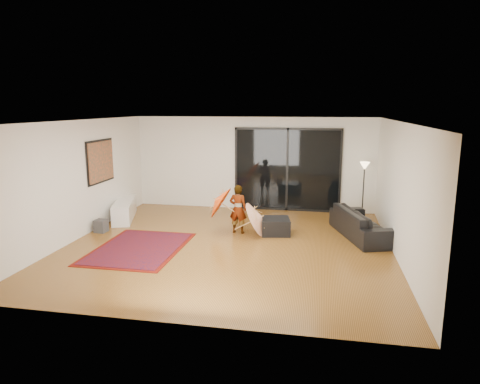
% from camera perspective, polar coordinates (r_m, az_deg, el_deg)
% --- Properties ---
extents(floor, '(7.00, 7.00, 0.00)m').
position_cam_1_polar(floor, '(9.48, -1.60, -7.12)').
color(floor, '#8F5D27').
rests_on(floor, ground).
extents(ceiling, '(7.00, 7.00, 0.00)m').
position_cam_1_polar(ceiling, '(8.99, -1.69, 9.43)').
color(ceiling, white).
rests_on(ceiling, wall_back).
extents(wall_back, '(7.00, 0.00, 7.00)m').
position_cam_1_polar(wall_back, '(12.54, 1.77, 3.81)').
color(wall_back, silver).
rests_on(wall_back, floor).
extents(wall_front, '(7.00, 0.00, 7.00)m').
position_cam_1_polar(wall_front, '(5.86, -8.98, -5.24)').
color(wall_front, silver).
rests_on(wall_front, floor).
extents(wall_left, '(0.00, 7.00, 7.00)m').
position_cam_1_polar(wall_left, '(10.45, -20.76, 1.52)').
color(wall_left, silver).
rests_on(wall_left, floor).
extents(wall_right, '(0.00, 7.00, 7.00)m').
position_cam_1_polar(wall_right, '(9.07, 20.51, 0.13)').
color(wall_right, silver).
rests_on(wall_right, floor).
extents(sliding_door, '(3.06, 0.07, 2.40)m').
position_cam_1_polar(sliding_door, '(12.41, 6.31, 2.97)').
color(sliding_door, black).
rests_on(sliding_door, wall_back).
extents(painting, '(0.04, 1.28, 1.08)m').
position_cam_1_polar(painting, '(11.24, -18.08, 3.91)').
color(painting, black).
rests_on(painting, wall_left).
extents(media_console, '(1.00, 1.85, 0.50)m').
position_cam_1_polar(media_console, '(12.02, -15.14, -2.25)').
color(media_console, white).
rests_on(media_console, floor).
extents(speaker, '(0.29, 0.29, 0.31)m').
position_cam_1_polar(speaker, '(10.93, -18.05, -4.31)').
color(speaker, '#424244').
rests_on(speaker, floor).
extents(persian_rug, '(1.81, 2.51, 0.02)m').
position_cam_1_polar(persian_rug, '(9.52, -13.29, -7.29)').
color(persian_rug, '#5A0E07').
rests_on(persian_rug, floor).
extents(sofa, '(1.49, 2.36, 0.64)m').
position_cam_1_polar(sofa, '(10.40, 16.02, -4.03)').
color(sofa, black).
rests_on(sofa, floor).
extents(ottoman, '(0.77, 0.77, 0.38)m').
position_cam_1_polar(ottoman, '(10.28, 4.75, -4.56)').
color(ottoman, black).
rests_on(ottoman, floor).
extents(floor_lamp, '(0.26, 0.26, 1.54)m').
position_cam_1_polar(floor_lamp, '(11.94, 16.23, 2.31)').
color(floor_lamp, black).
rests_on(floor_lamp, floor).
extents(child, '(0.46, 0.33, 1.18)m').
position_cam_1_polar(child, '(10.23, -0.26, -2.29)').
color(child, '#999999').
rests_on(child, floor).
extents(parasol_orange, '(0.59, 0.85, 0.88)m').
position_cam_1_polar(parasol_orange, '(10.26, -3.33, -1.42)').
color(parasol_orange, '#EF460C').
rests_on(parasol_orange, child).
extents(parasol_white, '(0.58, 0.87, 0.94)m').
position_cam_1_polar(parasol_white, '(10.01, 2.96, -3.10)').
color(parasol_white, silver).
rests_on(parasol_white, floor).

